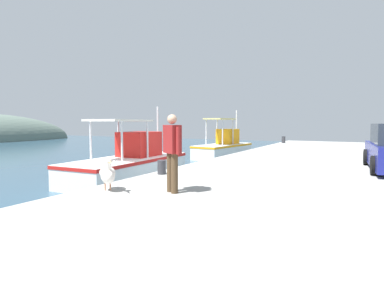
{
  "coord_description": "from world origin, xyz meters",
  "views": [
    {
      "loc": [
        -10.77,
        -5.87,
        2.39
      ],
      "look_at": [
        2.57,
        1.48,
        1.35
      ],
      "focal_mm": 28.93,
      "sensor_mm": 36.0,
      "label": 1
    }
  ],
  "objects_px": {
    "mooring_bollard_second": "(162,167)",
    "mooring_bollard_third": "(283,140)",
    "fishing_boat_third": "(224,148)",
    "fisherman_standing": "(172,149)",
    "pelican": "(108,174)",
    "fishing_boat_second": "(130,163)"
  },
  "relations": [
    {
      "from": "mooring_bollard_second",
      "to": "mooring_bollard_third",
      "type": "distance_m",
      "value": 16.94
    },
    {
      "from": "fishing_boat_third",
      "to": "fisherman_standing",
      "type": "distance_m",
      "value": 14.6
    },
    {
      "from": "pelican",
      "to": "mooring_bollard_third",
      "type": "relative_size",
      "value": 1.64
    },
    {
      "from": "fisherman_standing",
      "to": "mooring_bollard_third",
      "type": "bearing_deg",
      "value": 4.98
    },
    {
      "from": "mooring_bollard_second",
      "to": "mooring_bollard_third",
      "type": "xyz_separation_m",
      "value": [
        16.94,
        -0.0,
        0.05
      ]
    },
    {
      "from": "pelican",
      "to": "mooring_bollard_third",
      "type": "xyz_separation_m",
      "value": [
        19.49,
        0.21,
        -0.13
      ]
    },
    {
      "from": "fishing_boat_second",
      "to": "mooring_bollard_second",
      "type": "distance_m",
      "value": 3.96
    },
    {
      "from": "pelican",
      "to": "mooring_bollard_second",
      "type": "distance_m",
      "value": 2.56
    },
    {
      "from": "fishing_boat_third",
      "to": "mooring_bollard_third",
      "type": "height_order",
      "value": "fishing_boat_third"
    },
    {
      "from": "fisherman_standing",
      "to": "fishing_boat_third",
      "type": "bearing_deg",
      "value": 18.39
    },
    {
      "from": "fishing_boat_second",
      "to": "fishing_boat_third",
      "type": "relative_size",
      "value": 1.17
    },
    {
      "from": "fishing_boat_third",
      "to": "mooring_bollard_second",
      "type": "bearing_deg",
      "value": -166.04
    },
    {
      "from": "fisherman_standing",
      "to": "mooring_bollard_third",
      "type": "height_order",
      "value": "fisherman_standing"
    },
    {
      "from": "mooring_bollard_second",
      "to": "mooring_bollard_third",
      "type": "bearing_deg",
      "value": -0.0
    },
    {
      "from": "fishing_boat_third",
      "to": "fisherman_standing",
      "type": "xyz_separation_m",
      "value": [
        -13.82,
        -4.59,
        1.12
      ]
    },
    {
      "from": "fishing_boat_third",
      "to": "pelican",
      "type": "distance_m",
      "value": 14.74
    },
    {
      "from": "fisherman_standing",
      "to": "mooring_bollard_third",
      "type": "distance_m",
      "value": 19.0
    },
    {
      "from": "pelican",
      "to": "mooring_bollard_second",
      "type": "bearing_deg",
      "value": 4.79
    },
    {
      "from": "mooring_bollard_third",
      "to": "fishing_boat_second",
      "type": "bearing_deg",
      "value": 167.67
    },
    {
      "from": "pelican",
      "to": "mooring_bollard_second",
      "type": "xyz_separation_m",
      "value": [
        2.54,
        0.21,
        -0.18
      ]
    },
    {
      "from": "fishing_boat_second",
      "to": "mooring_bollard_third",
      "type": "bearing_deg",
      "value": -12.33
    },
    {
      "from": "fisherman_standing",
      "to": "mooring_bollard_second",
      "type": "relative_size",
      "value": 4.07
    }
  ]
}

